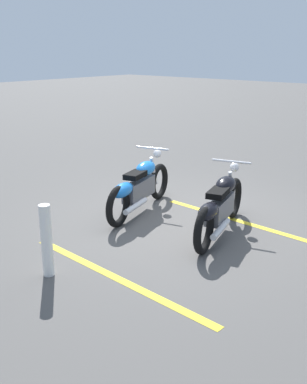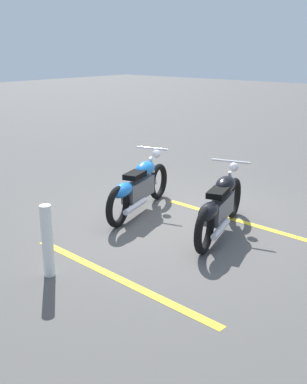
% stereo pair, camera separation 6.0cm
% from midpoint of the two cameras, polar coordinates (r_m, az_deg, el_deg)
% --- Properties ---
extents(ground_plane, '(60.00, 60.00, 0.00)m').
position_cam_midpoint_polar(ground_plane, '(7.68, 3.90, -3.36)').
color(ground_plane, '#514F4C').
extents(motorcycle_bright_foreground, '(2.17, 0.84, 1.04)m').
position_cam_midpoint_polar(motorcycle_bright_foreground, '(7.83, -1.60, 0.65)').
color(motorcycle_bright_foreground, black).
rests_on(motorcycle_bright_foreground, ground).
extents(motorcycle_dark_foreground, '(2.17, 0.85, 1.04)m').
position_cam_midpoint_polar(motorcycle_dark_foreground, '(6.96, 8.45, -1.70)').
color(motorcycle_dark_foreground, black).
rests_on(motorcycle_dark_foreground, ground).
extents(bollard_post, '(0.14, 0.14, 0.93)m').
position_cam_midpoint_polar(bollard_post, '(5.82, -12.79, -5.89)').
color(bollard_post, white).
rests_on(bollard_post, ground).
extents(parking_stripe_near, '(0.27, 3.20, 0.01)m').
position_cam_midpoint_polar(parking_stripe_near, '(7.65, 11.53, -3.75)').
color(parking_stripe_near, yellow).
rests_on(parking_stripe_near, ground).
extents(parking_stripe_mid, '(0.27, 3.20, 0.01)m').
position_cam_midpoint_polar(parking_stripe_mid, '(5.82, -4.45, -10.48)').
color(parking_stripe_mid, yellow).
rests_on(parking_stripe_mid, ground).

